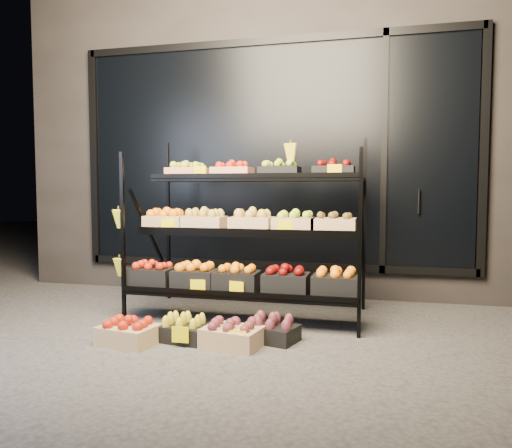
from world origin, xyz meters
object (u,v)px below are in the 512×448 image
(floor_crate_left, at_px, (128,331))
(floor_crate_midright, at_px, (232,334))
(floor_crate_midleft, at_px, (184,329))
(display_rack, at_px, (246,232))

(floor_crate_left, distance_m, floor_crate_midright, 0.80)
(floor_crate_left, bearing_deg, floor_crate_midleft, 34.85)
(floor_crate_left, xyz_separation_m, floor_crate_midright, (0.79, 0.13, 0.00))
(display_rack, relative_size, floor_crate_midleft, 5.40)
(display_rack, bearing_deg, floor_crate_left, -122.97)
(display_rack, xyz_separation_m, floor_crate_midleft, (-0.27, -0.83, -0.70))
(display_rack, distance_m, floor_crate_midleft, 1.12)
(floor_crate_left, relative_size, floor_crate_midleft, 1.13)
(floor_crate_midleft, bearing_deg, display_rack, 80.02)
(display_rack, distance_m, floor_crate_midright, 1.12)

